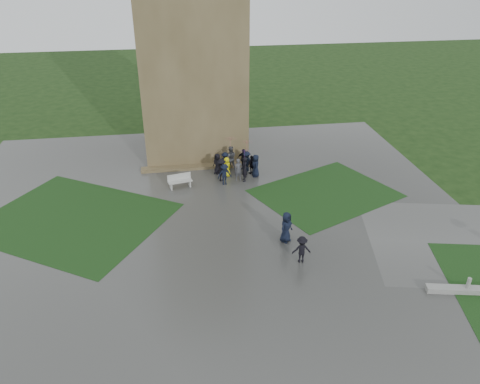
{
  "coord_description": "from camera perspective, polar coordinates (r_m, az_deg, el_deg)",
  "views": [
    {
      "loc": [
        -1.79,
        -22.9,
        15.52
      ],
      "look_at": [
        2.24,
        3.9,
        1.2
      ],
      "focal_mm": 35.0,
      "sensor_mm": 36.0,
      "label": 1
    }
  ],
  "objects": [
    {
      "name": "plaza",
      "position": [
        29.39,
        -3.78,
        -4.07
      ],
      "size": [
        34.0,
        34.0,
        0.02
      ],
      "primitive_type": "cube",
      "color": "#373734",
      "rests_on": "ground"
    },
    {
      "name": "ground",
      "position": [
        27.72,
        -3.4,
        -6.25
      ],
      "size": [
        120.0,
        120.0,
        0.0
      ],
      "primitive_type": "plane",
      "color": "black"
    },
    {
      "name": "pedestrian_mid",
      "position": [
        27.47,
        5.65,
        -4.28
      ],
      "size": [
        1.12,
        1.1,
        1.91
      ],
      "primitive_type": "imported",
      "rotation": [
        0.0,
        0.0,
        0.73
      ],
      "color": "black",
      "rests_on": "plaza"
    },
    {
      "name": "tower_plinth",
      "position": [
        36.91,
        -4.99,
        3.1
      ],
      "size": [
        9.0,
        0.8,
        0.22
      ],
      "primitive_type": "cube",
      "color": "brown",
      "rests_on": "plaza"
    },
    {
      "name": "tower",
      "position": [
        38.5,
        -6.05,
        17.96
      ],
      "size": [
        8.0,
        8.0,
        18.0
      ],
      "primitive_type": "cube",
      "color": "brown",
      "rests_on": "ground"
    },
    {
      "name": "bench",
      "position": [
        33.9,
        -7.35,
        1.37
      ],
      "size": [
        1.79,
        0.9,
        0.99
      ],
      "rotation": [
        0.0,
        0.0,
        0.22
      ],
      "color": "#AFAFAB",
      "rests_on": "plaza"
    },
    {
      "name": "lawn_inset_left",
      "position": [
        31.76,
        -19.59,
        -3.14
      ],
      "size": [
        14.1,
        13.46,
        0.01
      ],
      "primitive_type": "cube",
      "rotation": [
        0.0,
        0.0,
        -0.56
      ],
      "color": "black",
      "rests_on": "plaza"
    },
    {
      "name": "visitor_cluster",
      "position": [
        35.19,
        -0.59,
        3.81
      ],
      "size": [
        3.53,
        3.38,
        2.67
      ],
      "color": "black",
      "rests_on": "plaza"
    },
    {
      "name": "pedestrian_near",
      "position": [
        25.93,
        7.52,
        -6.96
      ],
      "size": [
        1.07,
        0.61,
        1.6
      ],
      "primitive_type": "imported",
      "rotation": [
        0.0,
        0.0,
        3.07
      ],
      "color": "black",
      "rests_on": "plaza"
    },
    {
      "name": "lawn_inset_right",
      "position": [
        33.53,
        10.36,
        -0.16
      ],
      "size": [
        11.12,
        10.15,
        0.01
      ],
      "primitive_type": "cube",
      "rotation": [
        0.0,
        0.0,
        0.44
      ],
      "color": "black",
      "rests_on": "plaza"
    }
  ]
}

